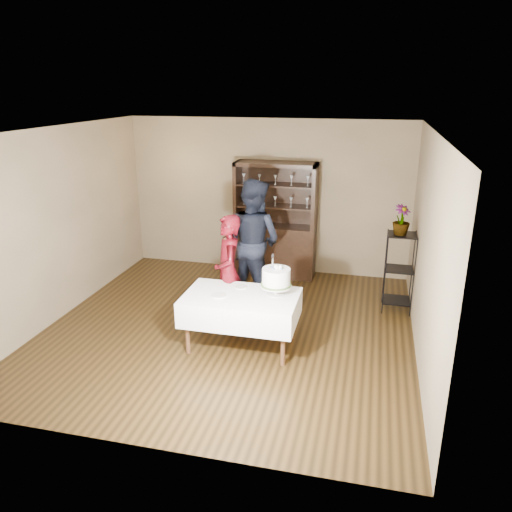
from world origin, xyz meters
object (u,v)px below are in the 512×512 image
object	(u,v)px
china_hutch	(275,238)
plant_etagere	(399,269)
potted_plant	(401,220)
man	(253,241)
cake	(276,278)
cake_table	(241,308)
woman	(228,273)

from	to	relation	value
china_hutch	plant_etagere	distance (m)	2.33
plant_etagere	potted_plant	xyz separation A→B (m)	(-0.04, -0.03, 0.75)
plant_etagere	man	xyz separation A→B (m)	(-2.19, -0.14, 0.31)
cake	potted_plant	size ratio (longest dim) A/B	1.26
cake_table	china_hutch	bearing A→B (deg)	92.08
woman	man	size ratio (longest dim) A/B	0.83
plant_etagere	cake_table	world-z (taller)	plant_etagere
man	cake_table	bearing A→B (deg)	120.08
man	cake	bearing A→B (deg)	137.03
woman	cake	size ratio (longest dim) A/B	2.95
cake_table	woman	size ratio (longest dim) A/B	0.89
plant_etagere	cake	bearing A→B (deg)	-136.11
cake	potted_plant	distance (m)	2.17
china_hutch	cake_table	xyz separation A→B (m)	(0.10, -2.68, -0.12)
plant_etagere	woman	size ratio (longest dim) A/B	0.74
cake_table	man	size ratio (longest dim) A/B	0.75
woman	man	world-z (taller)	man
plant_etagere	potted_plant	world-z (taller)	potted_plant
plant_etagere	man	distance (m)	2.22
cake_table	cake	bearing A→B (deg)	17.42
cake	woman	bearing A→B (deg)	152.56
cake	china_hutch	bearing A→B (deg)	101.54
plant_etagere	cake_table	distance (m)	2.57
china_hutch	cake	distance (m)	2.62
china_hutch	potted_plant	xyz separation A→B (m)	(2.04, -1.08, 0.74)
cake	potted_plant	xyz separation A→B (m)	(1.52, 1.47, 0.47)
plant_etagere	cake_table	size ratio (longest dim) A/B	0.83
cake	potted_plant	bearing A→B (deg)	44.06
man	cake	world-z (taller)	man
china_hutch	woman	distance (m)	2.18
woman	potted_plant	bearing A→B (deg)	92.73
china_hutch	cake_table	bearing A→B (deg)	-87.92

